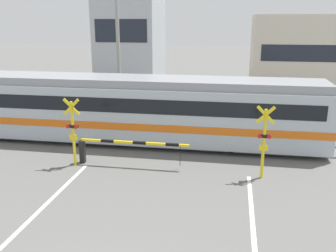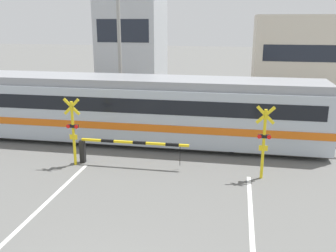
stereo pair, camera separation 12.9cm
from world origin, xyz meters
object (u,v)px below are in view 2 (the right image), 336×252
(crossing_barrier_near, at_px, (113,146))
(crossing_signal_right, at_px, (264,139))
(commuter_train, at_px, (92,106))
(crossing_signal_left, at_px, (73,129))
(crossing_barrier_far, at_px, (226,116))
(pedestrian, at_px, (195,104))

(crossing_barrier_near, relative_size, crossing_signal_right, 1.63)
(commuter_train, relative_size, crossing_signal_left, 7.90)
(crossing_barrier_far, bearing_deg, crossing_barrier_near, -126.19)
(commuter_train, distance_m, crossing_signal_left, 3.40)
(crossing_barrier_near, bearing_deg, crossing_barrier_far, 53.81)
(pedestrian, bearing_deg, crossing_signal_right, -67.57)
(crossing_signal_left, bearing_deg, pedestrian, 64.56)
(commuter_train, distance_m, pedestrian, 6.69)
(crossing_signal_left, relative_size, pedestrian, 1.74)
(pedestrian, bearing_deg, crossing_barrier_near, -106.80)
(crossing_barrier_far, xyz_separation_m, pedestrian, (-1.89, 2.11, 0.13))
(crossing_barrier_near, distance_m, crossing_signal_left, 1.73)
(crossing_barrier_near, height_order, crossing_barrier_far, same)
(crossing_barrier_near, distance_m, crossing_signal_right, 5.88)
(crossing_signal_right, bearing_deg, crossing_barrier_near, 177.01)
(crossing_barrier_far, distance_m, pedestrian, 2.83)
(crossing_barrier_near, relative_size, crossing_barrier_far, 1.00)
(pedestrian, bearing_deg, commuter_train, -132.12)
(crossing_barrier_near, xyz_separation_m, crossing_signal_right, (5.83, -0.30, 0.74))
(crossing_barrier_far, height_order, pedestrian, pedestrian)
(crossing_barrier_near, distance_m, pedestrian, 8.34)
(crossing_barrier_far, xyz_separation_m, crossing_signal_right, (1.53, -6.18, 0.74))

